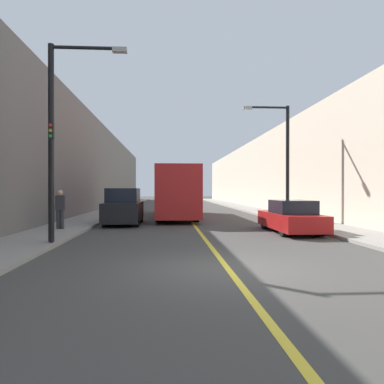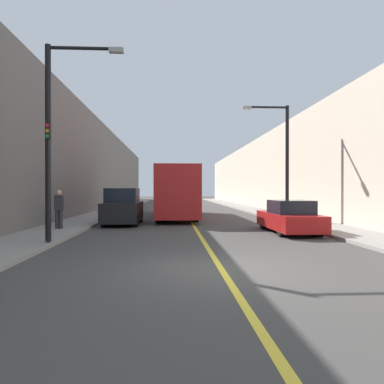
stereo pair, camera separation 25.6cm
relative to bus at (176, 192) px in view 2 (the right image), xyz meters
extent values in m
plane|color=#3F3D3A|center=(0.84, -17.21, -1.76)|extent=(200.00, 200.00, 0.00)
cube|color=gray|center=(-5.53, 12.79, -1.70)|extent=(2.51, 72.00, 0.13)
cube|color=gray|center=(7.20, 12.79, -1.70)|extent=(2.51, 72.00, 0.13)
cube|color=#66605B|center=(-8.78, 12.79, 2.36)|extent=(4.00, 72.00, 8.25)
cube|color=beige|center=(10.46, 12.79, 1.82)|extent=(4.00, 72.00, 7.17)
cube|color=gold|center=(0.84, 12.79, -1.76)|extent=(0.16, 72.00, 0.01)
cube|color=#AD1E1E|center=(0.00, 0.01, 0.02)|extent=(2.57, 12.47, 3.03)
cube|color=black|center=(0.00, -6.20, 0.55)|extent=(2.18, 0.04, 1.36)
cylinder|color=black|center=(-1.00, -3.86, -1.31)|extent=(0.57, 0.90, 0.90)
cylinder|color=black|center=(1.00, -3.86, -1.31)|extent=(0.57, 0.90, 0.90)
cylinder|color=black|center=(-1.00, 3.87, -1.31)|extent=(0.57, 0.90, 0.90)
cylinder|color=black|center=(1.00, 3.87, -1.31)|extent=(0.57, 0.90, 0.90)
cube|color=black|center=(-2.99, -5.27, -1.05)|extent=(1.86, 4.72, 1.02)
cube|color=black|center=(-2.99, -5.51, -0.16)|extent=(1.63, 2.60, 0.76)
cube|color=black|center=(-2.99, -7.60, -0.87)|extent=(1.58, 0.04, 0.46)
cylinder|color=black|center=(-3.71, -6.73, -1.42)|extent=(0.41, 0.68, 0.68)
cylinder|color=black|center=(-2.26, -6.73, -1.42)|extent=(0.41, 0.68, 0.68)
cylinder|color=black|center=(-3.71, -3.81, -1.42)|extent=(0.41, 0.68, 0.68)
cylinder|color=black|center=(-2.26, -3.81, -1.42)|extent=(0.41, 0.68, 0.68)
cube|color=maroon|center=(4.87, -9.70, -1.24)|extent=(1.78, 4.80, 0.68)
cube|color=black|center=(4.87, -9.94, -0.61)|extent=(1.57, 2.16, 0.58)
cube|color=black|center=(4.87, -12.07, -1.12)|extent=(1.51, 0.04, 0.31)
cylinder|color=black|center=(4.18, -11.19, -1.45)|extent=(0.39, 0.62, 0.62)
cylinder|color=black|center=(5.57, -11.19, -1.45)|extent=(0.39, 0.62, 0.62)
cylinder|color=black|center=(4.18, -8.22, -1.45)|extent=(0.39, 0.62, 0.62)
cylinder|color=black|center=(5.57, -8.22, -1.45)|extent=(0.39, 0.62, 0.62)
cylinder|color=black|center=(-4.57, -12.95, 1.74)|extent=(0.20, 0.20, 6.75)
cylinder|color=black|center=(-3.41, -12.95, 5.01)|extent=(2.32, 0.12, 0.12)
cube|color=#999993|center=(-2.25, -12.95, 4.96)|extent=(0.50, 0.24, 0.16)
cylinder|color=black|center=(6.25, -5.11, 1.64)|extent=(0.20, 0.20, 6.55)
cylinder|color=black|center=(5.08, -5.11, 4.82)|extent=(2.32, 0.12, 0.12)
cube|color=#999993|center=(3.92, -5.11, 4.77)|extent=(0.50, 0.24, 0.16)
cylinder|color=black|center=(-4.47, -13.26, 0.10)|extent=(0.12, 0.12, 3.46)
cube|color=black|center=(-4.47, -13.26, 2.10)|extent=(0.16, 0.16, 0.55)
cylinder|color=red|center=(-4.47, -13.34, 2.29)|extent=(0.11, 0.02, 0.11)
cylinder|color=gold|center=(-4.47, -13.34, 2.10)|extent=(0.11, 0.02, 0.11)
cylinder|color=green|center=(-4.47, -13.34, 1.92)|extent=(0.11, 0.02, 0.11)
cylinder|color=#2D2D33|center=(-5.56, -8.66, -1.21)|extent=(0.18, 0.18, 0.84)
cylinder|color=#2D2D33|center=(-5.39, -8.66, -1.21)|extent=(0.18, 0.18, 0.84)
cube|color=#2D2D33|center=(-5.47, -8.66, -0.46)|extent=(0.39, 0.21, 0.67)
sphere|color=tan|center=(-5.47, -8.66, 0.00)|extent=(0.25, 0.25, 0.25)
camera|label=1|loc=(-0.62, -26.01, 0.13)|focal=35.00mm
camera|label=2|loc=(-0.37, -26.03, 0.13)|focal=35.00mm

